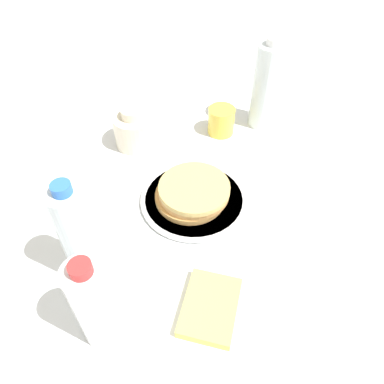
# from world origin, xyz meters

# --- Properties ---
(ground_plane) EXTENTS (4.00, 4.00, 0.00)m
(ground_plane) POSITION_xyz_m (0.00, 0.00, 0.00)
(ground_plane) COLOR white
(plate) EXTENTS (0.24, 0.24, 0.01)m
(plate) POSITION_xyz_m (0.02, -0.00, 0.01)
(plate) COLOR white
(plate) RESTS_ON ground_plane
(pancake_stack) EXTENTS (0.16, 0.17, 0.04)m
(pancake_stack) POSITION_xyz_m (0.02, -0.00, 0.03)
(pancake_stack) COLOR tan
(pancake_stack) RESTS_ON plate
(juice_glass) EXTENTS (0.07, 0.07, 0.07)m
(juice_glass) POSITION_xyz_m (-0.20, 0.16, 0.04)
(juice_glass) COLOR yellow
(juice_glass) RESTS_ON ground_plane
(cream_jug) EXTENTS (0.11, 0.11, 0.11)m
(cream_jug) POSITION_xyz_m (-0.23, -0.08, 0.05)
(cream_jug) COLOR beige
(cream_jug) RESTS_ON ground_plane
(water_bottle_near) EXTENTS (0.06, 0.06, 0.24)m
(water_bottle_near) POSITION_xyz_m (0.13, -0.25, 0.11)
(water_bottle_near) COLOR silver
(water_bottle_near) RESTS_ON ground_plane
(water_bottle_mid) EXTENTS (0.08, 0.08, 0.25)m
(water_bottle_mid) POSITION_xyz_m (-0.20, 0.28, 0.12)
(water_bottle_mid) COLOR silver
(water_bottle_mid) RESTS_ON ground_plane
(water_bottle_far) EXTENTS (0.07, 0.07, 0.21)m
(water_bottle_far) POSITION_xyz_m (0.25, -0.25, 0.10)
(water_bottle_far) COLOR white
(water_bottle_far) RESTS_ON ground_plane
(napkin) EXTENTS (0.16, 0.15, 0.02)m
(napkin) POSITION_xyz_m (0.28, -0.06, 0.01)
(napkin) COLOR #E5D166
(napkin) RESTS_ON ground_plane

